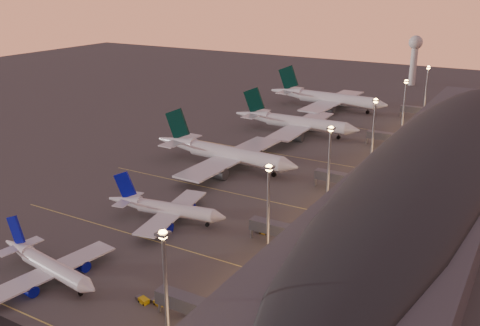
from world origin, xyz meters
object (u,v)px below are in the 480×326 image
Objects in this scene: baggage_tug_c at (262,231)px; airliner_wide_near at (224,153)px; airliner_narrow_north at (166,209)px; airliner_wide_mid at (295,122)px; baggage_tug_d at (158,302)px; airliner_wide_far at (327,98)px; baggage_tug_b at (196,314)px; radar_tower at (415,52)px; airliner_narrow_south at (47,265)px; baggage_tug_a at (143,300)px.

airliner_wide_near is at bearing 125.02° from baggage_tug_c.
airliner_narrow_north is 105.13m from airliner_wide_mid.
airliner_wide_near reaches higher than baggage_tug_d.
airliner_narrow_north is 43.48m from baggage_tug_d.
airliner_wide_far is 17.07× the size of baggage_tug_b.
airliner_wide_far is 2.10× the size of radar_tower.
airliner_wide_mid is (3.72, 55.80, -0.12)m from airliner_wide_near.
airliner_wide_far is at bearing 72.49° from baggage_tug_b.
radar_tower is (11.20, 252.65, 18.36)m from airliner_narrow_north.
radar_tower is at bearing 81.74° from airliner_wide_mid.
airliner_wide_far reaches higher than airliner_narrow_south.
baggage_tug_b is (34.63, -34.91, -2.99)m from airliner_narrow_north.
baggage_tug_a is 0.97× the size of baggage_tug_b.
airliner_narrow_north is at bearing -75.84° from airliner_wide_near.
airliner_narrow_south is 0.52× the size of airliner_wide_far.
airliner_wide_mid is 54.33m from airliner_wide_far.
radar_tower is 8.38× the size of baggage_tug_a.
radar_tower is at bearing 95.08° from airliner_narrow_south.
radar_tower reaches higher than baggage_tug_d.
airliner_wide_far reaches higher than baggage_tug_a.
baggage_tug_a is 1.08× the size of baggage_tug_d.
baggage_tug_b is at bearing -74.80° from airliner_wide_mid.
airliner_wide_near is 17.28× the size of baggage_tug_d.
airliner_wide_far is at bearing 94.90° from airliner_wide_mid.
airliner_narrow_south is 293.26m from radar_tower.
airliner_narrow_south is at bearing -85.22° from airliner_wide_far.
baggage_tug_c is at bearing -85.97° from radar_tower.
baggage_tug_c is (17.35, -246.17, -21.38)m from radar_tower.
baggage_tug_c is at bearing 62.70° from airliner_narrow_south.
airliner_wide_far is (-8.47, 198.53, 2.32)m from airliner_narrow_south.
airliner_narrow_north is 253.56m from radar_tower.
baggage_tug_c is at bearing -45.42° from airliner_wide_near.
radar_tower is at bearing 85.97° from airliner_wide_near.
airliner_wide_near is at bearing 92.12° from airliner_narrow_north.
baggage_tug_a is at bearing -67.33° from airliner_wide_near.
airliner_wide_mid is at bearing 112.77° from baggage_tug_d.
airliner_narrow_north is 42.40m from baggage_tug_a.
baggage_tug_d is (37.74, -194.31, -5.15)m from airliner_wide_far.
airliner_wide_mid is 15.94× the size of baggage_tug_c.
baggage_tug_b reaches higher than baggage_tug_d.
airliner_wide_near reaches higher than airliner_narrow_south.
baggage_tug_b is (13.02, 1.45, 0.02)m from baggage_tug_a.
baggage_tug_c is at bearing 95.22° from baggage_tug_d.
airliner_narrow_south is 0.57× the size of airliner_wide_near.
baggage_tug_c is (35.35, -98.42, -4.52)m from airliner_wide_mid.
airliner_wide_near reaches higher than baggage_tug_c.
airliner_narrow_south is 39.84m from airliner_narrow_north.
airliner_wide_mid is (-6.80, 104.90, 1.50)m from airliner_narrow_north.
airliner_narrow_north is 1.17× the size of radar_tower.
radar_tower is (23.88, 93.74, 16.26)m from airliner_wide_far.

